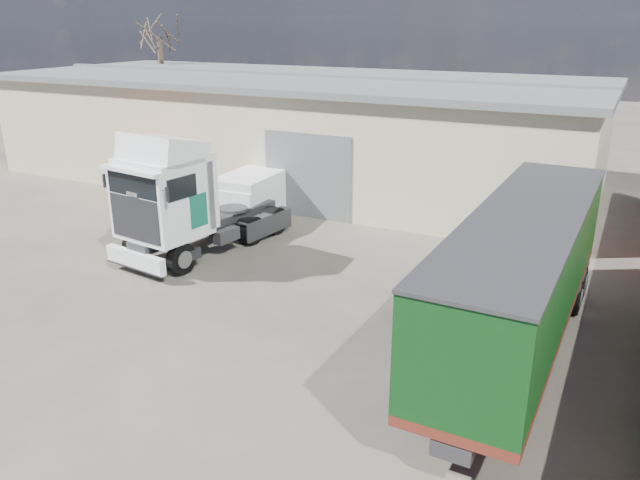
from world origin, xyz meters
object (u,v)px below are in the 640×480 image
at_px(panel_van, 257,193).
at_px(orange_skip, 148,183).
at_px(box_trailer, 523,269).
at_px(tractor_unit, 182,205).
at_px(bare_tree, 158,21).

bearing_deg(panel_van, orange_skip, -179.43).
distance_m(box_trailer, orange_skip, 19.13).
height_order(tractor_unit, panel_van, tractor_unit).
bearing_deg(tractor_unit, orange_skip, 148.48).
relative_size(tractor_unit, panel_van, 1.45).
xyz_separation_m(bare_tree, tractor_unit, (14.33, -16.15, -6.00)).
height_order(box_trailer, orange_skip, box_trailer).
xyz_separation_m(bare_tree, box_trailer, (26.11, -17.79, -5.64)).
bearing_deg(box_trailer, bare_tree, 146.82).
bearing_deg(bare_tree, orange_skip, -53.63).
xyz_separation_m(box_trailer, panel_van, (-12.09, 6.95, -1.27)).
xyz_separation_m(bare_tree, panel_van, (14.02, -10.85, -6.91)).
distance_m(box_trailer, panel_van, 14.00).
bearing_deg(box_trailer, tractor_unit, 173.14).
bearing_deg(orange_skip, bare_tree, 122.64).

